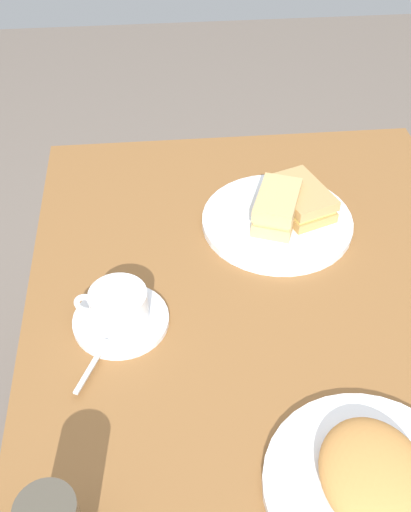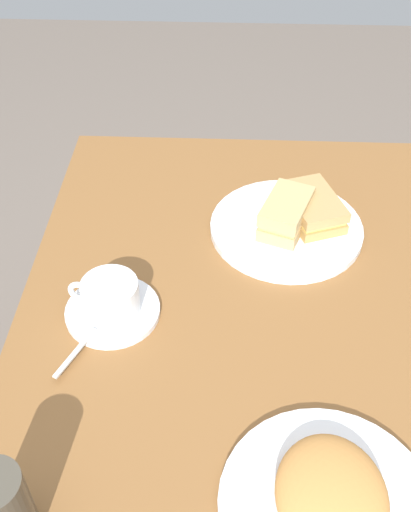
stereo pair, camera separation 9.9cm
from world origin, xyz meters
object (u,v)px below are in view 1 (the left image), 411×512
object	(u,v)px
coffee_saucer	(121,320)
side_plate	(370,488)
sandwich_front	(277,207)
sandwich_plate	(277,221)
sandwich_back	(301,199)
spoon	(97,356)
coffee_cup	(118,305)
dining_table	(271,375)

from	to	relation	value
coffee_saucer	side_plate	size ratio (longest dim) A/B	0.56
sandwich_front	coffee_saucer	bearing A→B (deg)	126.66
coffee_saucer	sandwich_plate	bearing A→B (deg)	-53.27
sandwich_back	spoon	distance (m)	0.46
coffee_cup	side_plate	world-z (taller)	coffee_cup
coffee_saucer	spoon	world-z (taller)	spoon
sandwich_plate	sandwich_front	size ratio (longest dim) A/B	2.04
sandwich_plate	sandwich_front	xyz separation A→B (m)	(-0.00, 0.00, 0.04)
sandwich_plate	side_plate	world-z (taller)	same
coffee_saucer	spoon	size ratio (longest dim) A/B	1.54
sandwich_plate	coffee_saucer	size ratio (longest dim) A/B	1.84
sandwich_back	side_plate	world-z (taller)	sandwich_back
coffee_saucer	coffee_cup	world-z (taller)	coffee_cup
sandwich_plate	dining_table	bearing A→B (deg)	169.60
spoon	side_plate	world-z (taller)	spoon
sandwich_plate	coffee_cup	xyz separation A→B (m)	(-0.21, 0.28, 0.03)
dining_table	coffee_cup	size ratio (longest dim) A/B	9.67
sandwich_back	coffee_cup	world-z (taller)	coffee_cup
dining_table	side_plate	bearing A→B (deg)	-165.87
sandwich_plate	coffee_cup	size ratio (longest dim) A/B	2.42
sandwich_plate	sandwich_front	bearing A→B (deg)	131.63
coffee_cup	spoon	world-z (taller)	coffee_cup
dining_table	spoon	xyz separation A→B (m)	(-0.04, 0.26, 0.13)
dining_table	sandwich_plate	size ratio (longest dim) A/B	4.00
coffee_cup	sandwich_back	bearing A→B (deg)	-54.48
coffee_cup	sandwich_front	bearing A→B (deg)	-53.52
coffee_cup	side_plate	xyz separation A→B (m)	(-0.29, -0.30, -0.03)
sandwich_plate	coffee_saucer	distance (m)	0.34
sandwich_front	coffee_saucer	xyz separation A→B (m)	(-0.20, 0.27, -0.04)
dining_table	coffee_saucer	size ratio (longest dim) A/B	7.37
dining_table	sandwich_front	distance (m)	0.29
sandwich_plate	coffee_saucer	bearing A→B (deg)	126.73
coffee_saucer	coffee_cup	size ratio (longest dim) A/B	1.31
sandwich_plate	sandwich_back	size ratio (longest dim) A/B	1.85
spoon	side_plate	bearing A→B (deg)	-124.08
side_plate	coffee_cup	bearing A→B (deg)	45.44
spoon	side_plate	xyz separation A→B (m)	(-0.22, -0.33, -0.01)
sandwich_front	coffee_cup	size ratio (longest dim) A/B	1.18
sandwich_plate	coffee_cup	distance (m)	0.35
coffee_cup	sandwich_plate	bearing A→B (deg)	-53.45
sandwich_front	side_plate	bearing A→B (deg)	-177.03
dining_table	coffee_cup	bearing A→B (deg)	81.93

